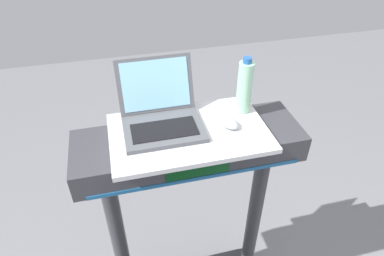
% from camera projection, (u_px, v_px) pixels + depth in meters
% --- Properties ---
extents(desk_board, '(0.60, 0.37, 0.02)m').
position_uv_depth(desk_board, '(189.00, 133.00, 1.32)').
color(desk_board, silver).
rests_on(desk_board, treadmill_base).
extents(laptop, '(0.30, 0.30, 0.22)m').
position_uv_depth(laptop, '(161.00, 114.00, 1.32)').
color(laptop, '#515459').
rests_on(laptop, desk_board).
extents(computer_mouse, '(0.10, 0.12, 0.03)m').
position_uv_depth(computer_mouse, '(228.00, 122.00, 1.33)').
color(computer_mouse, '#B2B2B7').
rests_on(computer_mouse, desk_board).
extents(water_bottle, '(0.06, 0.06, 0.24)m').
position_uv_depth(water_bottle, '(245.00, 87.00, 1.35)').
color(water_bottle, '#9EDBB2').
rests_on(water_bottle, desk_board).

